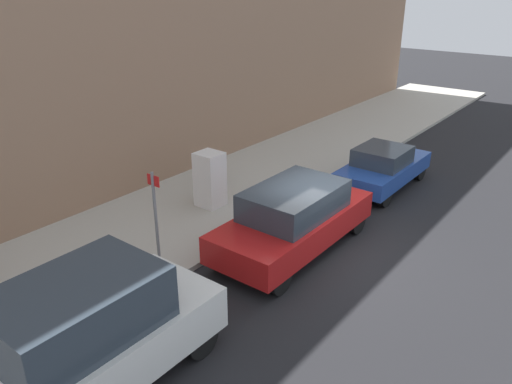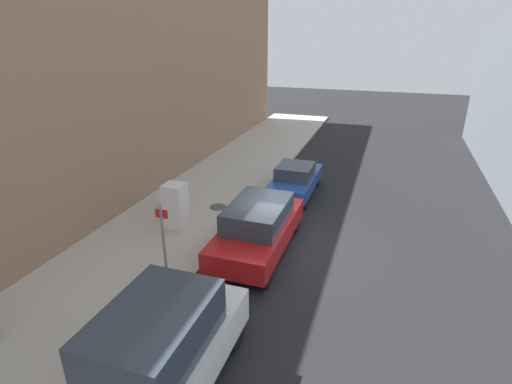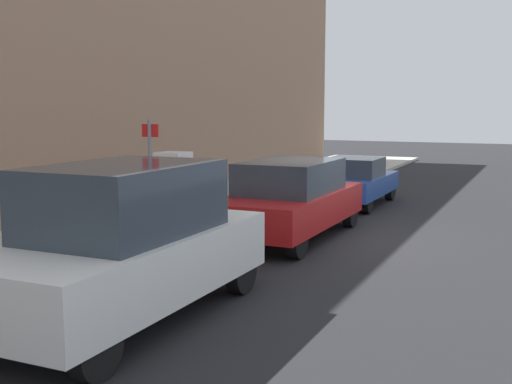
% 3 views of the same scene
% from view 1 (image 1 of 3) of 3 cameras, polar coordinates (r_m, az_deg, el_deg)
% --- Properties ---
extents(ground_plane, '(80.00, 80.00, 0.00)m').
position_cam_1_polar(ground_plane, '(13.19, 7.94, -6.44)').
color(ground_plane, black).
extents(sidewalk_slab, '(4.72, 44.00, 0.13)m').
position_cam_1_polar(sidewalk_slab, '(15.48, -5.89, -1.36)').
color(sidewalk_slab, '#B2ADA0').
rests_on(sidewalk_slab, ground).
extents(building_facade_near, '(1.76, 39.60, 10.85)m').
position_cam_1_polar(building_facade_near, '(16.54, -15.34, 18.83)').
color(building_facade_near, '#937056').
rests_on(building_facade_near, ground).
extents(discarded_refrigerator, '(0.75, 0.72, 1.67)m').
position_cam_1_polar(discarded_refrigerator, '(14.92, -5.29, 1.45)').
color(discarded_refrigerator, white).
rests_on(discarded_refrigerator, sidewalk_slab).
extents(manhole_cover, '(0.70, 0.70, 0.02)m').
position_cam_1_polar(manhole_cover, '(16.23, 1.70, 0.26)').
color(manhole_cover, '#47443F').
rests_on(manhole_cover, sidewalk_slab).
extents(street_sign_post, '(0.36, 0.07, 2.55)m').
position_cam_1_polar(street_sign_post, '(11.29, -11.36, -3.07)').
color(street_sign_post, slate).
rests_on(street_sign_post, sidewalk_slab).
extents(fire_hydrant, '(0.22, 0.22, 0.82)m').
position_cam_1_polar(fire_hydrant, '(11.33, -14.98, -9.22)').
color(fire_hydrant, slate).
rests_on(fire_hydrant, sidewalk_slab).
extents(trash_bag, '(0.60, 0.60, 0.60)m').
position_cam_1_polar(trash_bag, '(16.80, -4.75, 2.09)').
color(trash_bag, black).
rests_on(trash_bag, sidewalk_slab).
extents(parked_van_white, '(2.01, 4.83, 2.17)m').
position_cam_1_polar(parked_van_white, '(8.90, -19.19, -15.66)').
color(parked_van_white, silver).
rests_on(parked_van_white, ground).
extents(parked_suv_red, '(1.98, 4.83, 1.74)m').
position_cam_1_polar(parked_suv_red, '(12.67, 4.36, -2.97)').
color(parked_suv_red, red).
rests_on(parked_suv_red, ground).
extents(parked_hatchback_blue, '(1.72, 4.01, 1.43)m').
position_cam_1_polar(parked_hatchback_blue, '(17.07, 14.32, 2.80)').
color(parked_hatchback_blue, '#23479E').
rests_on(parked_hatchback_blue, ground).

